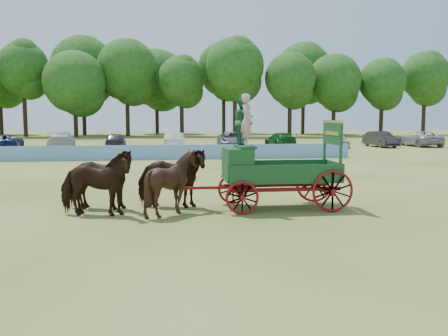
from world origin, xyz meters
TOP-DOWN VIEW (x-y plane):
  - ground at (0.00, 0.00)m, footprint 160.00×160.00m
  - horse_lead_left at (-4.15, -1.73)m, footprint 2.61×1.57m
  - horse_lead_right at (-4.15, -0.63)m, footprint 2.62×1.64m
  - horse_wheel_left at (-1.75, -1.73)m, footprint 1.90×1.70m
  - horse_wheel_right at (-1.75, -0.63)m, footprint 2.60×1.57m
  - farm_dray at (1.19, -1.16)m, footprint 5.99×2.00m
  - sponsor_banner at (-1.00, 18.00)m, footprint 26.00×0.08m
  - parked_cars at (0.59, 29.85)m, footprint 52.48×7.09m
  - treeline at (-5.04, 60.10)m, footprint 91.88×23.10m

SIDE VIEW (x-z plane):
  - ground at x=0.00m, z-range 0.00..0.00m
  - sponsor_banner at x=-1.00m, z-range 0.00..1.05m
  - parked_cars at x=0.59m, z-range -0.07..1.58m
  - horse_lead_left at x=-4.15m, z-range 0.00..2.06m
  - horse_lead_right at x=-4.15m, z-range 0.00..2.06m
  - horse_wheel_right at x=-1.75m, z-range 0.00..2.06m
  - horse_wheel_left at x=-1.75m, z-range 0.00..2.06m
  - farm_dray at x=1.19m, z-range -0.24..3.62m
  - treeline at x=-5.04m, z-range 1.69..17.19m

